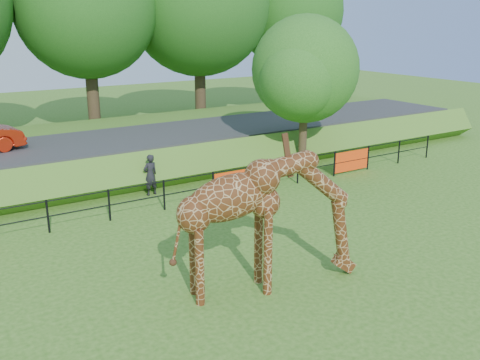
% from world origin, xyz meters
% --- Properties ---
extents(ground, '(90.00, 90.00, 0.00)m').
position_xyz_m(ground, '(0.00, 0.00, 0.00)').
color(ground, '#346519').
rests_on(ground, ground).
extents(giraffe, '(4.98, 2.00, 3.50)m').
position_xyz_m(giraffe, '(-0.18, 1.35, 1.75)').
color(giraffe, '#502710').
rests_on(giraffe, ground).
extents(perimeter_fence, '(28.07, 0.10, 1.10)m').
position_xyz_m(perimeter_fence, '(0.00, 8.00, 0.55)').
color(perimeter_fence, black).
rests_on(perimeter_fence, ground).
extents(embankment, '(40.00, 9.00, 1.30)m').
position_xyz_m(embankment, '(0.00, 15.50, 0.65)').
color(embankment, '#346519').
rests_on(embankment, ground).
extents(road, '(40.00, 5.00, 0.12)m').
position_xyz_m(road, '(0.00, 14.00, 1.36)').
color(road, '#29292C').
rests_on(road, embankment).
extents(visitor, '(0.64, 0.48, 1.61)m').
position_xyz_m(visitor, '(0.27, 9.83, 0.80)').
color(visitor, black).
rests_on(visitor, ground).
extents(tree_east, '(5.40, 4.71, 6.76)m').
position_xyz_m(tree_east, '(7.60, 9.63, 4.28)').
color(tree_east, '#362618').
rests_on(tree_east, ground).
extents(bg_tree_line, '(37.30, 8.80, 11.82)m').
position_xyz_m(bg_tree_line, '(1.89, 22.00, 7.19)').
color(bg_tree_line, '#362618').
rests_on(bg_tree_line, ground).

